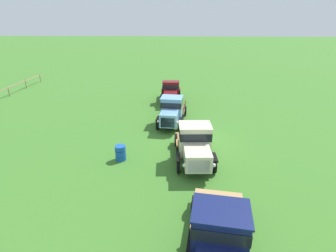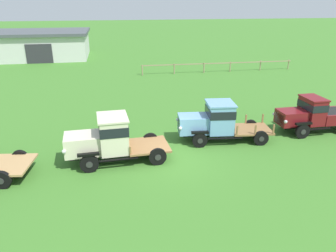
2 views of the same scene
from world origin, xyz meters
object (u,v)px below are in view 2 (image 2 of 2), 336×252
object	(u,v)px
farm_shed	(27,44)
vintage_truck_midrow_center	(215,121)
oil_drum_beside_row	(112,122)
vintage_truck_second_in_line	(108,138)
vintage_truck_far_side	(315,114)

from	to	relation	value
farm_shed	vintage_truck_midrow_center	distance (m)	36.08
oil_drum_beside_row	vintage_truck_midrow_center	bearing A→B (deg)	-26.09
vintage_truck_second_in_line	vintage_truck_midrow_center	distance (m)	6.22
vintage_truck_midrow_center	vintage_truck_second_in_line	bearing A→B (deg)	-165.30
vintage_truck_far_side	vintage_truck_second_in_line	bearing A→B (deg)	-171.43
vintage_truck_second_in_line	vintage_truck_far_side	bearing A→B (deg)	8.57
farm_shed	vintage_truck_far_side	bearing A→B (deg)	-53.67
farm_shed	vintage_truck_second_in_line	world-z (taller)	farm_shed
vintage_truck_midrow_center	oil_drum_beside_row	distance (m)	6.52
farm_shed	vintage_truck_second_in_line	distance (m)	35.19
farm_shed	oil_drum_beside_row	bearing A→B (deg)	-69.21
farm_shed	vintage_truck_far_side	size ratio (longest dim) A/B	3.43
vintage_truck_far_side	oil_drum_beside_row	bearing A→B (deg)	168.17
vintage_truck_far_side	oil_drum_beside_row	xyz separation A→B (m)	(-12.21, 2.56, -0.61)
vintage_truck_midrow_center	vintage_truck_far_side	distance (m)	6.40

